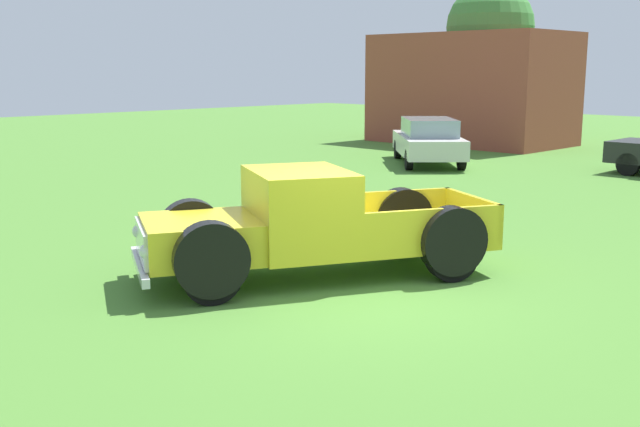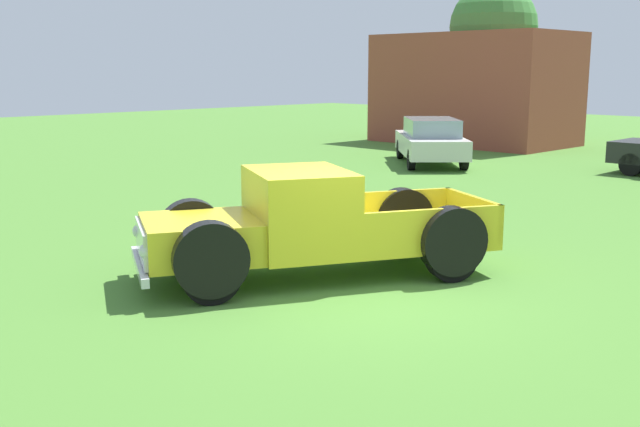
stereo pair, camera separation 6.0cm
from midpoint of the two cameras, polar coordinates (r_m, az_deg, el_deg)
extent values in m
plane|color=#477A2D|center=(9.90, 2.83, -6.08)|extent=(80.00, 80.00, 0.00)
cube|color=yellow|center=(10.19, -9.30, -1.92)|extent=(2.03, 2.02, 0.55)
cube|color=silver|center=(10.10, -13.62, -2.19)|extent=(1.25, 0.67, 0.46)
sphere|color=silver|center=(9.51, -13.21, -2.82)|extent=(0.20, 0.20, 0.20)
sphere|color=silver|center=(10.69, -13.78, -1.33)|extent=(0.20, 0.20, 0.20)
cube|color=yellow|center=(10.42, -1.73, 0.20)|extent=(2.08, 1.91, 1.15)
cube|color=#8C9EA8|center=(10.22, -5.02, 1.39)|extent=(1.31, 0.69, 0.51)
cube|color=yellow|center=(11.11, 6.72, -1.96)|extent=(2.44, 2.63, 0.10)
cube|color=yellow|center=(10.34, 8.60, -1.13)|extent=(1.02, 1.91, 0.55)
cube|color=yellow|center=(11.76, 5.15, 0.40)|extent=(1.02, 1.91, 0.55)
cube|color=yellow|center=(11.50, 11.34, -0.01)|extent=(1.53, 0.83, 0.55)
cylinder|color=black|center=(9.45, -8.47, -4.63)|extent=(0.54, 0.78, 0.76)
cylinder|color=#B7B7BC|center=(9.44, -8.46, -4.64)|extent=(0.35, 0.38, 0.30)
cylinder|color=black|center=(9.40, -8.50, -3.50)|extent=(0.68, 0.98, 0.96)
cylinder|color=black|center=(11.06, -9.93, -2.38)|extent=(0.54, 0.78, 0.76)
cylinder|color=#B7B7BC|center=(11.07, -9.94, -2.37)|extent=(0.35, 0.38, 0.30)
cylinder|color=black|center=(11.02, -9.96, -1.41)|extent=(0.68, 0.98, 0.96)
cylinder|color=black|center=(10.50, 9.87, -3.09)|extent=(0.54, 0.78, 0.76)
cylinder|color=#B7B7BC|center=(10.49, 9.90, -3.10)|extent=(0.35, 0.38, 0.30)
cylinder|color=black|center=(10.46, 9.90, -2.07)|extent=(0.68, 0.98, 0.96)
cylinder|color=black|center=(11.97, 6.13, -1.26)|extent=(0.54, 0.78, 0.76)
cylinder|color=#B7B7BC|center=(11.98, 6.12, -1.25)|extent=(0.35, 0.38, 0.30)
cylinder|color=black|center=(11.93, 6.15, -0.35)|extent=(0.68, 0.98, 0.96)
cube|color=silver|center=(10.18, -13.76, -3.92)|extent=(1.67, 0.91, 0.12)
cylinder|color=black|center=(22.33, 22.40, 3.49)|extent=(0.64, 0.20, 0.63)
cube|color=silver|center=(23.49, 8.17, 5.23)|extent=(4.25, 4.20, 0.58)
cube|color=#7F939E|center=(23.30, 8.26, 6.55)|extent=(2.72, 2.70, 0.53)
cylinder|color=black|center=(24.84, 5.88, 4.92)|extent=(0.58, 0.57, 0.62)
cylinder|color=black|center=(25.06, 9.40, 4.88)|extent=(0.58, 0.57, 0.62)
cylinder|color=black|center=(21.99, 6.73, 4.12)|extent=(0.58, 0.57, 0.62)
cylinder|color=black|center=(22.24, 10.68, 4.08)|extent=(0.58, 0.57, 0.62)
cylinder|color=brown|center=(32.64, 12.57, 8.49)|extent=(0.36, 0.36, 3.28)
sphere|color=#3D7F38|center=(32.67, 12.79, 13.73)|extent=(3.60, 3.60, 3.60)
cube|color=brown|center=(30.39, 11.38, 9.30)|extent=(7.38, 4.25, 4.26)
camera|label=1|loc=(0.03, -90.16, -0.03)|focal=41.91mm
camera|label=2|loc=(0.03, 89.84, 0.03)|focal=41.91mm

